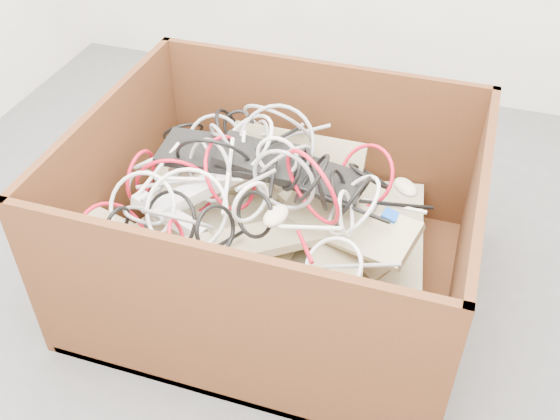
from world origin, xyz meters
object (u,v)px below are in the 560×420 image
(power_strip_left, at_px, (199,190))
(power_strip_right, at_px, (169,216))
(vga_plug, at_px, (390,216))
(cardboard_box, at_px, (274,249))

(power_strip_left, xyz_separation_m, power_strip_right, (-0.06, -0.09, -0.04))
(power_strip_right, relative_size, vga_plug, 5.52)
(power_strip_left, bearing_deg, power_strip_right, -165.39)
(power_strip_left, bearing_deg, vga_plug, -35.51)
(cardboard_box, bearing_deg, power_strip_right, -155.64)
(power_strip_left, distance_m, power_strip_right, 0.12)
(cardboard_box, xyz_separation_m, power_strip_right, (-0.28, -0.13, 0.17))
(cardboard_box, distance_m, power_strip_left, 0.31)
(cardboard_box, height_order, vga_plug, cardboard_box)
(power_strip_left, xyz_separation_m, vga_plug, (0.57, 0.07, -0.01))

